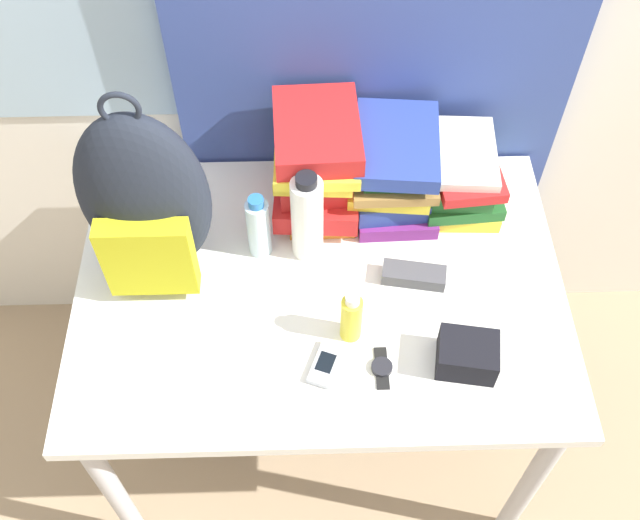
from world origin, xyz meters
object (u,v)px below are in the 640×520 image
Objects in this scene: book_stack_center at (392,171)px; wristwatch at (382,368)px; sunscreen_bottle at (351,317)px; camera_pouch at (467,355)px; backpack at (145,203)px; book_stack_left at (316,165)px; water_bottle at (259,227)px; cell_phone at (326,364)px; sunglasses_case at (414,275)px; book_stack_right at (458,177)px; sports_bottle at (307,217)px.

book_stack_center reaches higher than wristwatch.
book_stack_center is 0.42m from sunscreen_bottle.
book_stack_center is 0.50m from camera_pouch.
book_stack_center is at bearing 18.90° from backpack.
backpack is 1.85× the size of book_stack_left.
camera_pouch is at bearing -74.89° from book_stack_center.
wristwatch is (0.27, -0.34, -0.08)m from water_bottle.
wristwatch is (0.12, -0.01, -0.00)m from cell_phone.
sunglasses_case is 1.52× the size of wristwatch.
camera_pouch is (0.69, -0.29, -0.19)m from backpack.
water_bottle reaches higher than sunglasses_case.
book_stack_center is at bearing 98.63° from sunglasses_case.
sunglasses_case reaches higher than cell_phone.
sunscreen_bottle is 1.06× the size of camera_pouch.
book_stack_right is 0.49m from sunscreen_bottle.
book_stack_center is 2.41× the size of cell_phone.
book_stack_right is at bearing 22.30° from sports_bottle.
water_bottle is at bearing 10.48° from backpack.
camera_pouch is at bearing -0.45° from cell_phone.
water_bottle is at bearing 130.25° from sunscreen_bottle.
wristwatch is at bearing -29.99° from backpack.
backpack is 3.42× the size of sunglasses_case.
book_stack_right is (0.35, 0.00, -0.06)m from book_stack_left.
book_stack_left reaches higher than sunscreen_bottle.
camera_pouch is (0.34, -0.33, -0.09)m from sports_bottle.
sunglasses_case is (0.22, -0.25, -0.12)m from book_stack_left.
cell_phone is 0.83× the size of camera_pouch.
sports_bottle is (0.12, -0.00, 0.04)m from water_bottle.
water_bottle is 1.82× the size of wristwatch.
sunscreen_bottle is at bearing -106.85° from book_stack_center.
book_stack_center is 0.52m from cell_phone.
sunglasses_case is (0.04, -0.25, -0.09)m from book_stack_center.
book_stack_left is at bearing -179.26° from book_stack_right.
wristwatch is (0.13, -0.49, -0.14)m from book_stack_left.
book_stack_left is at bearing 80.41° from sports_bottle.
wristwatch is (-0.09, -0.24, -0.01)m from sunglasses_case.
backpack reaches higher than water_bottle.
sunscreen_bottle is 0.26m from camera_pouch.
book_stack_right is (0.17, 0.00, -0.03)m from book_stack_center.
book_stack_right is 0.41m from sports_bottle.
water_bottle is (-0.33, -0.15, -0.02)m from book_stack_center.
book_stack_center is at bearing -178.99° from book_stack_right.
camera_pouch reaches higher than sunglasses_case.
book_stack_right is 0.49m from camera_pouch.
backpack reaches higher than book_stack_right.
cell_phone is 1.15× the size of wristwatch.
wristwatch is (-0.18, -0.01, -0.03)m from camera_pouch.
backpack is 1.88× the size of book_stack_center.
book_stack_left is at bearing 26.91° from backpack.
sunscreen_bottle is at bearing -80.34° from book_stack_left.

